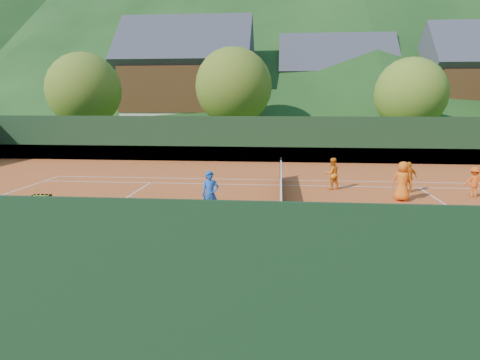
# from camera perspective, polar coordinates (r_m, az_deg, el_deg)

# --- Properties ---
(ground) EXTENTS (400.00, 400.00, 0.00)m
(ground) POSITION_cam_1_polar(r_m,az_deg,el_deg) (16.54, 5.45, -3.51)
(ground) COLOR #2A541A
(ground) RESTS_ON ground
(clay_court) EXTENTS (40.00, 24.00, 0.02)m
(clay_court) POSITION_cam_1_polar(r_m,az_deg,el_deg) (16.54, 5.45, -3.47)
(clay_court) COLOR #BE511E
(clay_court) RESTS_ON ground
(coach) EXTENTS (0.68, 0.54, 1.64)m
(coach) POSITION_cam_1_polar(r_m,az_deg,el_deg) (14.60, -4.00, -1.98)
(coach) COLOR blue
(coach) RESTS_ON clay_court
(student_a) EXTENTS (0.86, 0.79, 1.44)m
(student_a) POSITION_cam_1_polar(r_m,az_deg,el_deg) (19.86, 12.18, 0.84)
(student_a) COLOR orange
(student_a) RESTS_ON clay_court
(student_b) EXTENTS (0.87, 0.59, 1.37)m
(student_b) POSITION_cam_1_polar(r_m,az_deg,el_deg) (20.10, 21.57, 0.35)
(student_b) COLOR orange
(student_b) RESTS_ON clay_court
(student_c) EXTENTS (0.89, 0.68, 1.61)m
(student_c) POSITION_cam_1_polar(r_m,az_deg,el_deg) (18.30, 20.84, -0.15)
(student_c) COLOR orange
(student_c) RESTS_ON clay_court
(student_d) EXTENTS (0.84, 0.49, 1.29)m
(student_d) POSITION_cam_1_polar(r_m,az_deg,el_deg) (20.33, 28.75, -0.22)
(student_d) COLOR #F55D15
(student_d) RESTS_ON clay_court
(tennis_ball_0) EXTENTS (0.07, 0.07, 0.07)m
(tennis_ball_0) POSITION_cam_1_polar(r_m,az_deg,el_deg) (11.68, -23.44, -10.07)
(tennis_ball_0) COLOR #C9D523
(tennis_ball_0) RESTS_ON clay_court
(tennis_ball_1) EXTENTS (0.07, 0.07, 0.07)m
(tennis_ball_1) POSITION_cam_1_polar(r_m,az_deg,el_deg) (8.93, -2.81, -15.63)
(tennis_ball_1) COLOR #C9D523
(tennis_ball_1) RESTS_ON clay_court
(tennis_ball_2) EXTENTS (0.07, 0.07, 0.07)m
(tennis_ball_2) POSITION_cam_1_polar(r_m,az_deg,el_deg) (13.38, 15.21, -6.97)
(tennis_ball_2) COLOR #C9D523
(tennis_ball_2) RESTS_ON clay_court
(tennis_ball_3) EXTENTS (0.07, 0.07, 0.07)m
(tennis_ball_3) POSITION_cam_1_polar(r_m,az_deg,el_deg) (17.87, -26.43, -3.34)
(tennis_ball_3) COLOR #C9D523
(tennis_ball_3) RESTS_ON clay_court
(tennis_ball_4) EXTENTS (0.07, 0.07, 0.07)m
(tennis_ball_4) POSITION_cam_1_polar(r_m,az_deg,el_deg) (9.74, -25.89, -14.42)
(tennis_ball_4) COLOR #C9D523
(tennis_ball_4) RESTS_ON clay_court
(tennis_ball_5) EXTENTS (0.07, 0.07, 0.07)m
(tennis_ball_5) POSITION_cam_1_polar(r_m,az_deg,el_deg) (13.61, 28.38, -7.60)
(tennis_ball_5) COLOR #C9D523
(tennis_ball_5) RESTS_ON clay_court
(tennis_ball_6) EXTENTS (0.07, 0.07, 0.07)m
(tennis_ball_6) POSITION_cam_1_polar(r_m,az_deg,el_deg) (8.67, 0.86, -16.45)
(tennis_ball_6) COLOR #C9D523
(tennis_ball_6) RESTS_ON clay_court
(tennis_ball_7) EXTENTS (0.07, 0.07, 0.07)m
(tennis_ball_7) POSITION_cam_1_polar(r_m,az_deg,el_deg) (8.68, -0.06, -16.41)
(tennis_ball_7) COLOR #C9D523
(tennis_ball_7) RESTS_ON clay_court
(tennis_ball_8) EXTENTS (0.07, 0.07, 0.07)m
(tennis_ball_8) POSITION_cam_1_polar(r_m,az_deg,el_deg) (12.27, -23.89, -9.12)
(tennis_ball_8) COLOR #C9D523
(tennis_ball_8) RESTS_ON clay_court
(tennis_ball_9) EXTENTS (0.07, 0.07, 0.07)m
(tennis_ball_9) POSITION_cam_1_polar(r_m,az_deg,el_deg) (10.31, -0.08, -11.91)
(tennis_ball_9) COLOR #C9D523
(tennis_ball_9) RESTS_ON clay_court
(tennis_ball_10) EXTENTS (0.07, 0.07, 0.07)m
(tennis_ball_10) POSITION_cam_1_polar(r_m,az_deg,el_deg) (8.36, 17.32, -18.04)
(tennis_ball_10) COLOR #C9D523
(tennis_ball_10) RESTS_ON clay_court
(tennis_ball_11) EXTENTS (0.07, 0.07, 0.07)m
(tennis_ball_11) POSITION_cam_1_polar(r_m,az_deg,el_deg) (14.93, -7.32, -4.86)
(tennis_ball_11) COLOR #C9D523
(tennis_ball_11) RESTS_ON clay_court
(tennis_ball_12) EXTENTS (0.07, 0.07, 0.07)m
(tennis_ball_12) POSITION_cam_1_polar(r_m,az_deg,el_deg) (15.93, -11.98, -4.03)
(tennis_ball_12) COLOR #C9D523
(tennis_ball_12) RESTS_ON clay_court
(tennis_ball_13) EXTENTS (0.07, 0.07, 0.07)m
(tennis_ball_13) POSITION_cam_1_polar(r_m,az_deg,el_deg) (10.64, 17.05, -11.66)
(tennis_ball_13) COLOR #C9D523
(tennis_ball_13) RESTS_ON clay_court
(tennis_ball_14) EXTENTS (0.07, 0.07, 0.07)m
(tennis_ball_14) POSITION_cam_1_polar(r_m,az_deg,el_deg) (12.75, -13.85, -7.77)
(tennis_ball_14) COLOR #C9D523
(tennis_ball_14) RESTS_ON clay_court
(tennis_ball_15) EXTENTS (0.07, 0.07, 0.07)m
(tennis_ball_15) POSITION_cam_1_polar(r_m,az_deg,el_deg) (12.12, 10.86, -8.63)
(tennis_ball_15) COLOR #C9D523
(tennis_ball_15) RESTS_ON clay_court
(tennis_ball_16) EXTENTS (0.07, 0.07, 0.07)m
(tennis_ball_16) POSITION_cam_1_polar(r_m,az_deg,el_deg) (10.82, 5.86, -10.86)
(tennis_ball_16) COLOR #C9D523
(tennis_ball_16) RESTS_ON clay_court
(tennis_ball_17) EXTENTS (0.07, 0.07, 0.07)m
(tennis_ball_17) POSITION_cam_1_polar(r_m,az_deg,el_deg) (8.63, 12.36, -16.84)
(tennis_ball_17) COLOR #C9D523
(tennis_ball_17) RESTS_ON clay_court
(tennis_ball_18) EXTENTS (0.07, 0.07, 0.07)m
(tennis_ball_18) POSITION_cam_1_polar(r_m,az_deg,el_deg) (10.55, -4.64, -11.41)
(tennis_ball_18) COLOR #C9D523
(tennis_ball_18) RESTS_ON clay_court
(tennis_ball_19) EXTENTS (0.07, 0.07, 0.07)m
(tennis_ball_19) POSITION_cam_1_polar(r_m,az_deg,el_deg) (15.28, 15.37, -4.80)
(tennis_ball_19) COLOR #C9D523
(tennis_ball_19) RESTS_ON clay_court
(tennis_ball_20) EXTENTS (0.07, 0.07, 0.07)m
(tennis_ball_20) POSITION_cam_1_polar(r_m,az_deg,el_deg) (9.42, -2.56, -14.16)
(tennis_ball_20) COLOR #C9D523
(tennis_ball_20) RESTS_ON clay_court
(tennis_ball_22) EXTENTS (0.07, 0.07, 0.07)m
(tennis_ball_22) POSITION_cam_1_polar(r_m,az_deg,el_deg) (12.85, 23.72, -8.24)
(tennis_ball_22) COLOR #C9D523
(tennis_ball_22) RESTS_ON clay_court
(tennis_ball_23) EXTENTS (0.07, 0.07, 0.07)m
(tennis_ball_23) POSITION_cam_1_polar(r_m,az_deg,el_deg) (9.60, 11.53, -13.89)
(tennis_ball_23) COLOR #C9D523
(tennis_ball_23) RESTS_ON clay_court
(tennis_ball_24) EXTENTS (0.07, 0.07, 0.07)m
(tennis_ball_24) POSITION_cam_1_polar(r_m,az_deg,el_deg) (15.23, -28.22, -5.74)
(tennis_ball_24) COLOR #C9D523
(tennis_ball_24) RESTS_ON clay_court
(court_lines) EXTENTS (23.83, 11.03, 0.00)m
(court_lines) POSITION_cam_1_polar(r_m,az_deg,el_deg) (16.53, 5.45, -3.43)
(court_lines) COLOR white
(court_lines) RESTS_ON clay_court
(tennis_net) EXTENTS (0.10, 12.07, 1.10)m
(tennis_net) POSITION_cam_1_polar(r_m,az_deg,el_deg) (16.42, 5.48, -1.74)
(tennis_net) COLOR black
(tennis_net) RESTS_ON clay_court
(perimeter_fence) EXTENTS (40.40, 24.24, 3.00)m
(perimeter_fence) POSITION_cam_1_polar(r_m,az_deg,el_deg) (16.28, 5.52, 0.83)
(perimeter_fence) COLOR black
(perimeter_fence) RESTS_ON clay_court
(ball_hopper) EXTENTS (0.57, 0.57, 1.00)m
(ball_hopper) POSITION_cam_1_polar(r_m,az_deg,el_deg) (15.06, -25.15, -2.86)
(ball_hopper) COLOR black
(ball_hopper) RESTS_ON clay_court
(chalet_left) EXTENTS (13.80, 9.93, 12.92)m
(chalet_left) POSITION_cam_1_polar(r_m,az_deg,el_deg) (47.14, -6.97, 12.42)
(chalet_left) COLOR beige
(chalet_left) RESTS_ON ground
(chalet_mid) EXTENTS (12.65, 8.82, 11.45)m
(chalet_mid) POSITION_cam_1_polar(r_m,az_deg,el_deg) (50.43, 12.52, 11.37)
(chalet_mid) COLOR beige
(chalet_mid) RESTS_ON ground
(tree_a) EXTENTS (6.00, 6.00, 7.88)m
(tree_a) POSITION_cam_1_polar(r_m,az_deg,el_deg) (37.61, -20.11, 11.20)
(tree_a) COLOR #422B1A
(tree_a) RESTS_ON ground
(tree_b) EXTENTS (6.40, 6.40, 8.40)m
(tree_b) POSITION_cam_1_polar(r_m,az_deg,el_deg) (36.29, -0.89, 12.38)
(tree_b) COLOR #3F2719
(tree_b) RESTS_ON ground
(tree_c) EXTENTS (5.60, 5.60, 7.35)m
(tree_c) POSITION_cam_1_polar(r_m,az_deg,el_deg) (36.47, 21.77, 10.62)
(tree_c) COLOR #3C2618
(tree_c) RESTS_ON ground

